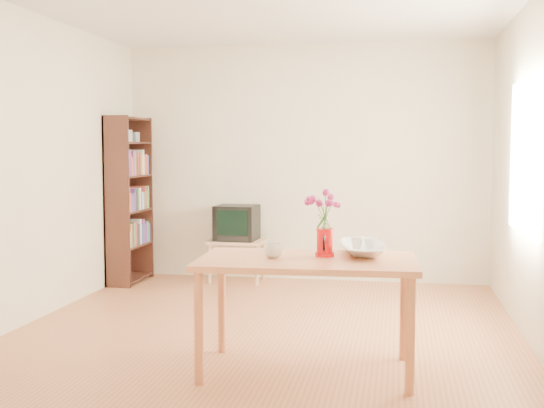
% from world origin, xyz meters
% --- Properties ---
extents(room, '(4.50, 4.50, 4.50)m').
position_xyz_m(room, '(0.03, 0.00, 1.30)').
color(room, '#A45F3A').
rests_on(room, ground).
extents(table, '(1.44, 0.86, 0.75)m').
position_xyz_m(table, '(0.45, -0.89, 0.67)').
color(table, '#B9673F').
rests_on(table, ground).
extents(tv_stand, '(0.60, 0.45, 0.46)m').
position_xyz_m(tv_stand, '(-0.70, 1.97, 0.39)').
color(tv_stand, tan).
rests_on(tv_stand, ground).
extents(bookshelf, '(0.28, 0.70, 1.80)m').
position_xyz_m(bookshelf, '(-1.85, 1.75, 0.84)').
color(bookshelf, black).
rests_on(bookshelf, ground).
extents(pitcher, '(0.13, 0.20, 0.19)m').
position_xyz_m(pitcher, '(0.55, -0.78, 0.83)').
color(pitcher, red).
rests_on(pitcher, table).
extents(flowers, '(0.21, 0.21, 0.30)m').
position_xyz_m(flowers, '(0.55, -0.79, 1.08)').
color(flowers, '#CA2F84').
rests_on(flowers, pitcher).
extents(mug, '(0.13, 0.13, 0.09)m').
position_xyz_m(mug, '(0.23, -0.90, 0.80)').
color(mug, white).
rests_on(mug, table).
extents(bowl, '(0.50, 0.50, 0.42)m').
position_xyz_m(bowl, '(0.79, -0.64, 0.96)').
color(bowl, white).
rests_on(bowl, table).
extents(teacup_a, '(0.10, 0.10, 0.07)m').
position_xyz_m(teacup_a, '(0.75, -0.64, 0.92)').
color(teacup_a, white).
rests_on(teacup_a, bowl).
extents(teacup_b, '(0.09, 0.09, 0.06)m').
position_xyz_m(teacup_b, '(0.84, -0.62, 0.91)').
color(teacup_b, white).
rests_on(teacup_b, bowl).
extents(television, '(0.45, 0.43, 0.38)m').
position_xyz_m(television, '(-0.70, 1.98, 0.65)').
color(television, black).
rests_on(television, tv_stand).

